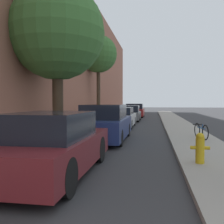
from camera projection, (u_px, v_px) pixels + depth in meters
ground_plane at (134, 128)px, 16.32m from camera, size 120.00×120.00×0.00m
sidewalk_left at (90, 126)px, 16.79m from camera, size 2.00×52.00×0.12m
sidewalk_right at (181, 127)px, 15.85m from camera, size 2.00×52.00×0.12m
building_facade_left at (70, 48)px, 16.80m from camera, size 0.70×52.00×10.34m
parked_car_maroon at (53, 145)px, 5.76m from camera, size 1.74×4.27×1.42m
parked_car_navy at (105, 124)px, 10.89m from camera, size 1.81×4.55×1.54m
parked_car_white at (120, 118)px, 16.61m from camera, size 1.82×4.44×1.29m
parked_car_grey at (130, 114)px, 21.94m from camera, size 1.71×3.93×1.34m
parked_car_red at (135, 111)px, 27.66m from camera, size 1.92×4.38×1.45m
street_tree_near at (57, 33)px, 10.24m from camera, size 3.83×3.83×6.24m
street_tree_far at (98, 54)px, 20.29m from camera, size 2.98×2.98×6.84m
fire_hydrant at (200, 148)px, 6.37m from camera, size 0.47×0.22×0.77m
bicycle at (201, 131)px, 10.66m from camera, size 0.46×1.49×0.62m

